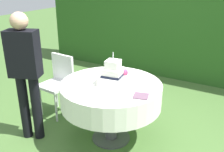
{
  "coord_description": "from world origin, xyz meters",
  "views": [
    {
      "loc": [
        1.42,
        -2.42,
        1.99
      ],
      "look_at": [
        0.01,
        -0.0,
        0.87
      ],
      "focal_mm": 41.31,
      "sensor_mm": 36.0,
      "label": 1
    }
  ],
  "objects_px": {
    "wedding_cake": "(113,75)",
    "serving_plate_left": "(84,84)",
    "garden_chair": "(59,79)",
    "napkin_stack": "(141,96)",
    "serving_plate_near": "(84,78)",
    "standing_person": "(25,70)",
    "cake_table": "(111,94)",
    "serving_plate_far": "(85,96)"
  },
  "relations": [
    {
      "from": "serving_plate_near",
      "to": "garden_chair",
      "type": "bearing_deg",
      "value": 159.42
    },
    {
      "from": "serving_plate_near",
      "to": "standing_person",
      "type": "xyz_separation_m",
      "value": [
        -0.52,
        -0.44,
        0.15
      ]
    },
    {
      "from": "serving_plate_far",
      "to": "napkin_stack",
      "type": "xyz_separation_m",
      "value": [
        0.51,
        0.3,
        -0.0
      ]
    },
    {
      "from": "cake_table",
      "to": "garden_chair",
      "type": "distance_m",
      "value": 1.04
    },
    {
      "from": "cake_table",
      "to": "wedding_cake",
      "type": "xyz_separation_m",
      "value": [
        0.03,
        0.0,
        0.25
      ]
    },
    {
      "from": "wedding_cake",
      "to": "serving_plate_left",
      "type": "distance_m",
      "value": 0.37
    },
    {
      "from": "serving_plate_near",
      "to": "serving_plate_left",
      "type": "height_order",
      "value": "same"
    },
    {
      "from": "cake_table",
      "to": "napkin_stack",
      "type": "distance_m",
      "value": 0.49
    },
    {
      "from": "serving_plate_left",
      "to": "napkin_stack",
      "type": "bearing_deg",
      "value": 4.77
    },
    {
      "from": "serving_plate_near",
      "to": "napkin_stack",
      "type": "height_order",
      "value": "same"
    },
    {
      "from": "serving_plate_far",
      "to": "cake_table",
      "type": "bearing_deg",
      "value": 81.22
    },
    {
      "from": "serving_plate_far",
      "to": "serving_plate_left",
      "type": "height_order",
      "value": "same"
    },
    {
      "from": "wedding_cake",
      "to": "standing_person",
      "type": "xyz_separation_m",
      "value": [
        -0.92,
        -0.47,
        0.05
      ]
    },
    {
      "from": "cake_table",
      "to": "napkin_stack",
      "type": "relative_size",
      "value": 7.73
    },
    {
      "from": "napkin_stack",
      "to": "standing_person",
      "type": "xyz_separation_m",
      "value": [
        -1.34,
        -0.34,
        0.16
      ]
    },
    {
      "from": "serving_plate_far",
      "to": "napkin_stack",
      "type": "height_order",
      "value": "same"
    },
    {
      "from": "cake_table",
      "to": "wedding_cake",
      "type": "height_order",
      "value": "wedding_cake"
    },
    {
      "from": "serving_plate_far",
      "to": "standing_person",
      "type": "bearing_deg",
      "value": -177.33
    },
    {
      "from": "garden_chair",
      "to": "napkin_stack",
      "type": "bearing_deg",
      "value": -13.21
    },
    {
      "from": "serving_plate_near",
      "to": "garden_chair",
      "type": "height_order",
      "value": "garden_chair"
    },
    {
      "from": "garden_chair",
      "to": "serving_plate_far",
      "type": "bearing_deg",
      "value": -34.08
    },
    {
      "from": "napkin_stack",
      "to": "standing_person",
      "type": "height_order",
      "value": "standing_person"
    },
    {
      "from": "wedding_cake",
      "to": "standing_person",
      "type": "bearing_deg",
      "value": -152.8
    },
    {
      "from": "wedding_cake",
      "to": "napkin_stack",
      "type": "bearing_deg",
      "value": -18.34
    },
    {
      "from": "serving_plate_near",
      "to": "serving_plate_left",
      "type": "distance_m",
      "value": 0.19
    },
    {
      "from": "cake_table",
      "to": "serving_plate_near",
      "type": "distance_m",
      "value": 0.4
    },
    {
      "from": "serving_plate_left",
      "to": "garden_chair",
      "type": "relative_size",
      "value": 0.14
    },
    {
      "from": "cake_table",
      "to": "garden_chair",
      "type": "bearing_deg",
      "value": 168.42
    },
    {
      "from": "wedding_cake",
      "to": "napkin_stack",
      "type": "height_order",
      "value": "wedding_cake"
    },
    {
      "from": "wedding_cake",
      "to": "garden_chair",
      "type": "bearing_deg",
      "value": 168.91
    },
    {
      "from": "napkin_stack",
      "to": "serving_plate_left",
      "type": "bearing_deg",
      "value": -175.23
    },
    {
      "from": "cake_table",
      "to": "napkin_stack",
      "type": "bearing_deg",
      "value": -16.8
    },
    {
      "from": "cake_table",
      "to": "garden_chair",
      "type": "xyz_separation_m",
      "value": [
        -1.01,
        0.21,
        -0.09
      ]
    },
    {
      "from": "wedding_cake",
      "to": "napkin_stack",
      "type": "distance_m",
      "value": 0.45
    },
    {
      "from": "standing_person",
      "to": "wedding_cake",
      "type": "bearing_deg",
      "value": 27.2
    },
    {
      "from": "serving_plate_near",
      "to": "standing_person",
      "type": "distance_m",
      "value": 0.7
    },
    {
      "from": "wedding_cake",
      "to": "serving_plate_left",
      "type": "height_order",
      "value": "wedding_cake"
    },
    {
      "from": "cake_table",
      "to": "standing_person",
      "type": "xyz_separation_m",
      "value": [
        -0.89,
        -0.47,
        0.3
      ]
    },
    {
      "from": "serving_plate_near",
      "to": "garden_chair",
      "type": "xyz_separation_m",
      "value": [
        -0.64,
        0.24,
        -0.23
      ]
    },
    {
      "from": "serving_plate_left",
      "to": "standing_person",
      "type": "xyz_separation_m",
      "value": [
        -0.63,
        -0.28,
        0.15
      ]
    },
    {
      "from": "wedding_cake",
      "to": "garden_chair",
      "type": "distance_m",
      "value": 1.12
    },
    {
      "from": "napkin_stack",
      "to": "garden_chair",
      "type": "bearing_deg",
      "value": 166.79
    }
  ]
}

